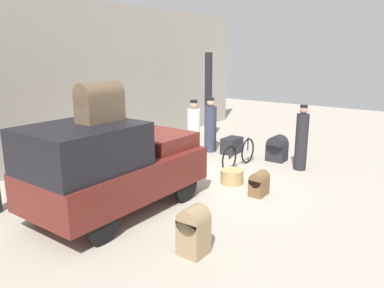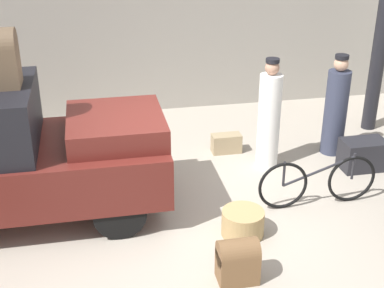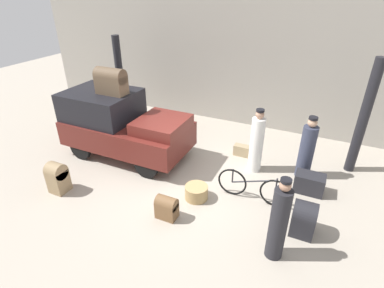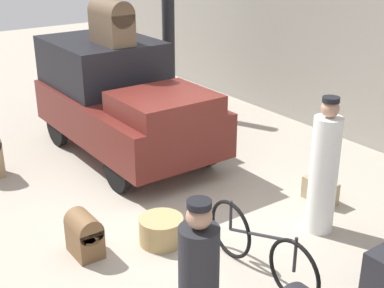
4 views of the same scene
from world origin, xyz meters
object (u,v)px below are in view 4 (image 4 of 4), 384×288
object	(u,v)px
trunk_wicker_pale	(84,234)
suitcase_black_upright	(320,191)
wicker_basket	(161,230)
trunk_on_truck_roof	(111,21)
bicycle	(260,248)
conductor_in_dark_uniform	(324,171)
truck	(120,97)

from	to	relation	value
trunk_wicker_pale	suitcase_black_upright	distance (m)	3.36
wicker_basket	trunk_wicker_pale	bearing A→B (deg)	-109.89
trunk_wicker_pale	trunk_on_truck_roof	size ratio (longest dim) A/B	0.64
bicycle	conductor_in_dark_uniform	xyz separation A→B (m)	(-0.30, 1.30, 0.46)
truck	conductor_in_dark_uniform	xyz separation A→B (m)	(3.77, 0.77, -0.16)
bicycle	suitcase_black_upright	distance (m)	2.08
wicker_basket	trunk_on_truck_roof	world-z (taller)	trunk_on_truck_roof
truck	bicycle	world-z (taller)	truck
conductor_in_dark_uniform	trunk_on_truck_roof	distance (m)	4.25
wicker_basket	bicycle	bearing A→B (deg)	22.41
bicycle	conductor_in_dark_uniform	bearing A→B (deg)	102.92
bicycle	trunk_on_truck_roof	distance (m)	4.66
conductor_in_dark_uniform	bicycle	bearing A→B (deg)	-77.08
wicker_basket	trunk_wicker_pale	xyz separation A→B (m)	(-0.31, -0.87, 0.11)
bicycle	conductor_in_dark_uniform	size ratio (longest dim) A/B	0.97
wicker_basket	conductor_in_dark_uniform	size ratio (longest dim) A/B	0.31
bicycle	wicker_basket	world-z (taller)	bicycle
bicycle	wicker_basket	distance (m)	1.33
suitcase_black_upright	trunk_on_truck_roof	bearing A→B (deg)	-158.19
conductor_in_dark_uniform	trunk_wicker_pale	distance (m)	3.00
suitcase_black_upright	trunk_wicker_pale	bearing A→B (deg)	-102.43
truck	wicker_basket	world-z (taller)	truck
truck	trunk_wicker_pale	world-z (taller)	truck
truck	suitcase_black_upright	distance (m)	3.62
bicycle	suitcase_black_upright	bearing A→B (deg)	113.12
conductor_in_dark_uniform	wicker_basket	bearing A→B (deg)	-116.99
trunk_wicker_pale	trunk_on_truck_roof	xyz separation A→B (m)	(-2.71, 1.90, 1.94)
bicycle	conductor_in_dark_uniform	world-z (taller)	conductor_in_dark_uniform
conductor_in_dark_uniform	suitcase_black_upright	bearing A→B (deg)	130.60
truck	suitcase_black_upright	bearing A→B (deg)	22.86
wicker_basket	suitcase_black_upright	bearing A→B (deg)	80.39
wicker_basket	suitcase_black_upright	xyz separation A→B (m)	(0.41, 2.41, -0.01)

